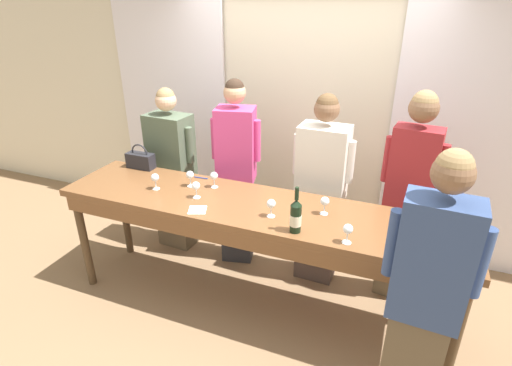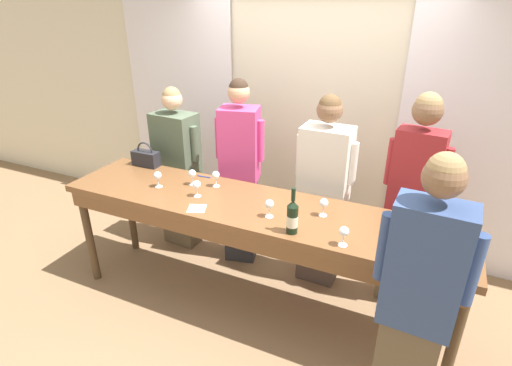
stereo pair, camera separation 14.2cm
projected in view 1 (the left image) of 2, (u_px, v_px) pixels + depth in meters
ground_plane at (253, 305)px, 3.47m from camera, size 18.00×18.00×0.00m
wall_back at (304, 109)px, 4.05m from camera, size 12.00×0.06×2.80m
curtain_panel_left at (173, 102)px, 4.52m from camera, size 1.32×0.03×2.69m
curtain_panel_right at (468, 133)px, 3.51m from camera, size 1.32×0.03×2.69m
tasting_bar at (251, 216)px, 3.07m from camera, size 3.16×0.70×0.99m
wine_bottle at (296, 216)px, 2.65m from camera, size 0.08×0.08×0.33m
handbag at (140, 160)px, 3.68m from camera, size 0.26×0.11×0.23m
wine_glass_front_left at (214, 176)px, 3.29m from camera, size 0.07×0.07×0.14m
wine_glass_front_mid at (190, 175)px, 3.31m from camera, size 0.07×0.07×0.14m
wine_glass_front_right at (348, 230)px, 2.53m from camera, size 0.07×0.07×0.14m
wine_glass_center_left at (155, 178)px, 3.26m from camera, size 0.07×0.07×0.14m
wine_glass_center_mid at (459, 235)px, 2.47m from camera, size 0.07×0.07×0.14m
wine_glass_center_right at (196, 186)px, 3.11m from camera, size 0.07×0.07×0.14m
wine_glass_back_left at (325, 202)px, 2.88m from camera, size 0.07×0.07×0.14m
wine_glass_back_mid at (271, 204)px, 2.84m from camera, size 0.07×0.07×0.14m
napkin at (197, 210)px, 2.97m from camera, size 0.17×0.17×0.00m
pen at (201, 178)px, 3.49m from camera, size 0.13×0.02×0.01m
guest_olive_jacket at (173, 171)px, 4.00m from camera, size 0.54×0.31×1.68m
guest_pink_top at (236, 174)px, 3.73m from camera, size 0.46×0.34×1.81m
guest_cream_sweater at (321, 192)px, 3.48m from camera, size 0.53×0.29×1.75m
guest_striped_shirt at (408, 196)px, 3.20m from camera, size 0.47×0.25×1.83m
host_pouring at (423, 304)px, 2.12m from camera, size 0.48×0.24×1.82m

